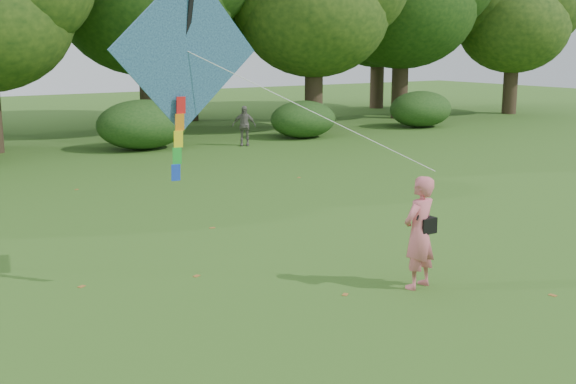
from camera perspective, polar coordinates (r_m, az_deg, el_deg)
ground at (r=11.36m, az=8.63°, el=-8.76°), size 100.00×100.00×0.00m
man_kite_flyer at (r=11.90m, az=10.33°, el=-3.17°), size 0.76×0.59×1.86m
bystander_right at (r=28.36m, az=-3.49°, el=5.25°), size 0.99×0.80×1.57m
crossbody_bag at (r=11.92m, az=10.86°, el=-2.55°), size 0.43×0.20×0.72m
flying_kite at (r=11.25m, az=-8.05°, el=10.79°), size 4.71×2.22×3.26m
tree_line at (r=32.08m, az=-17.44°, el=14.11°), size 54.70×15.30×9.48m
shrub_band at (r=26.50m, az=-18.70°, el=4.36°), size 39.15×3.22×1.88m
fallen_leaves at (r=14.40m, az=-8.56°, el=-4.32°), size 10.59×13.61×0.01m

